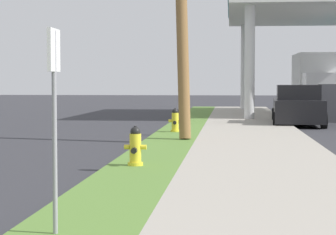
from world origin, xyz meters
TOP-DOWN VIEW (x-y plane):
  - fire_hydrant_second at (0.56, 10.97)m, footprint 0.42×0.38m
  - fire_hydrant_third at (0.61, 19.18)m, footprint 0.42×0.37m
  - street_sign_post at (0.53, 5.49)m, footprint 0.05×0.36m
  - car_black_by_near_pump at (4.96, 24.42)m, footprint 2.15×4.59m
  - truck_white_at_forecourt at (6.64, 31.71)m, footprint 2.16×6.41m

SIDE VIEW (x-z plane):
  - fire_hydrant_second at x=0.56m, z-range 0.07..0.82m
  - fire_hydrant_third at x=0.61m, z-range 0.07..0.82m
  - car_black_by_near_pump at x=4.96m, z-range -0.07..1.51m
  - truck_white_at_forecourt at x=6.64m, z-range -0.07..3.04m
  - street_sign_post at x=0.53m, z-range 0.57..2.69m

